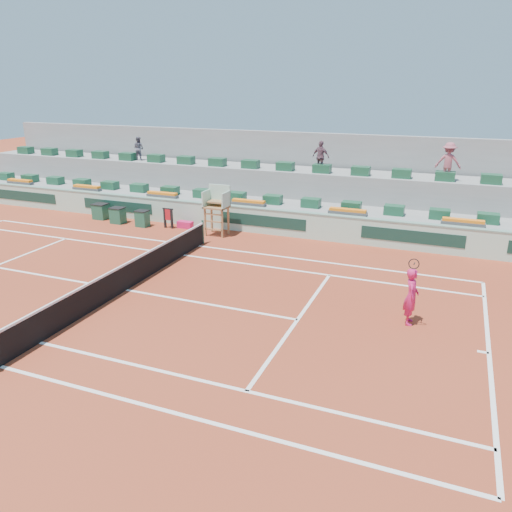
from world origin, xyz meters
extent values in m
plane|color=maroon|center=(0.00, 0.00, 0.00)|extent=(90.00, 90.00, 0.00)
cube|color=gray|center=(0.00, 10.70, 0.60)|extent=(36.00, 4.00, 1.20)
cube|color=gray|center=(0.00, 12.30, 1.30)|extent=(36.00, 2.40, 2.60)
cube|color=gray|center=(0.00, 13.90, 2.20)|extent=(36.00, 0.40, 4.40)
cube|color=#D41B5E|center=(-2.03, 7.87, 0.18)|extent=(0.79, 0.35, 0.35)
imported|color=#545361|center=(-7.38, 12.00, 3.29)|extent=(0.71, 0.57, 1.38)
imported|color=#6F4A57|center=(3.90, 11.74, 3.41)|extent=(1.02, 0.64, 1.62)
imported|color=#A3515D|center=(10.06, 11.72, 3.50)|extent=(1.19, 0.71, 1.80)
cube|color=white|center=(11.88, 0.00, 0.01)|extent=(0.12, 10.97, 0.01)
cube|color=white|center=(0.00, -5.49, 0.01)|extent=(23.77, 0.12, 0.01)
cube|color=white|center=(0.00, 5.49, 0.01)|extent=(23.77, 0.12, 0.01)
cube|color=white|center=(0.00, -4.12, 0.01)|extent=(23.77, 0.12, 0.01)
cube|color=white|center=(0.00, 4.12, 0.01)|extent=(23.77, 0.12, 0.01)
cube|color=white|center=(6.40, 0.00, 0.01)|extent=(0.12, 8.23, 0.01)
cube|color=white|center=(0.00, 0.00, 0.01)|extent=(12.80, 0.12, 0.01)
cube|color=white|center=(11.73, 0.00, 0.01)|extent=(0.30, 0.12, 0.01)
cube|color=black|center=(0.00, 0.00, 0.46)|extent=(0.03, 11.87, 0.92)
cube|color=white|center=(0.00, 0.00, 0.95)|extent=(0.06, 11.87, 0.07)
cylinder|color=#204B38|center=(0.00, 5.94, 0.55)|extent=(0.10, 0.10, 1.10)
cube|color=#ACD9BF|center=(0.00, 8.50, 0.60)|extent=(36.00, 0.30, 1.20)
cube|color=gray|center=(0.00, 8.50, 1.23)|extent=(36.00, 0.34, 0.06)
cube|color=#13342A|center=(-13.00, 8.34, 0.65)|extent=(4.40, 0.02, 0.56)
cube|color=#13342A|center=(-6.50, 8.34, 0.65)|extent=(4.40, 0.02, 0.56)
cube|color=#13342A|center=(2.00, 8.34, 0.65)|extent=(4.40, 0.02, 0.56)
cube|color=#13342A|center=(9.00, 8.34, 0.65)|extent=(4.40, 0.02, 0.56)
cube|color=olive|center=(-0.45, 7.05, 0.68)|extent=(0.08, 0.08, 1.35)
cube|color=olive|center=(0.45, 7.05, 0.68)|extent=(0.08, 0.08, 1.35)
cube|color=olive|center=(-0.45, 7.75, 0.68)|extent=(0.08, 0.08, 1.35)
cube|color=olive|center=(0.45, 7.75, 0.68)|extent=(0.08, 0.08, 1.35)
cube|color=olive|center=(0.00, 7.40, 1.39)|extent=(1.10, 0.90, 0.08)
cube|color=#ACD9BF|center=(0.00, 7.78, 1.90)|extent=(1.10, 0.08, 1.00)
cube|color=#ACD9BF|center=(-0.52, 7.40, 1.75)|extent=(0.06, 0.90, 0.80)
cube|color=#ACD9BF|center=(0.52, 7.40, 1.75)|extent=(0.06, 0.90, 0.80)
cube|color=olive|center=(0.00, 7.50, 1.63)|extent=(0.80, 0.60, 0.08)
cube|color=olive|center=(0.00, 7.05, 0.35)|extent=(0.90, 0.08, 0.06)
cube|color=olive|center=(0.00, 7.05, 0.75)|extent=(0.90, 0.08, 0.06)
cube|color=olive|center=(0.00, 7.05, 1.10)|extent=(0.90, 0.08, 0.06)
cube|color=#194D31|center=(-16.00, 9.80, 1.42)|extent=(0.90, 0.60, 0.44)
cube|color=#194D31|center=(-14.00, 9.80, 1.42)|extent=(0.90, 0.60, 0.44)
cube|color=#194D31|center=(-12.00, 9.80, 1.42)|extent=(0.90, 0.60, 0.44)
cube|color=#194D31|center=(-10.00, 9.80, 1.42)|extent=(0.90, 0.60, 0.44)
cube|color=#194D31|center=(-8.00, 9.80, 1.42)|extent=(0.90, 0.60, 0.44)
cube|color=#194D31|center=(-6.00, 9.80, 1.42)|extent=(0.90, 0.60, 0.44)
cube|color=#194D31|center=(-4.00, 9.80, 1.42)|extent=(0.90, 0.60, 0.44)
cube|color=#194D31|center=(-2.00, 9.80, 1.42)|extent=(0.90, 0.60, 0.44)
cube|color=#194D31|center=(0.00, 9.80, 1.42)|extent=(0.90, 0.60, 0.44)
cube|color=#194D31|center=(2.00, 9.80, 1.42)|extent=(0.90, 0.60, 0.44)
cube|color=#194D31|center=(4.00, 9.80, 1.42)|extent=(0.90, 0.60, 0.44)
cube|color=#194D31|center=(6.00, 9.80, 1.42)|extent=(0.90, 0.60, 0.44)
cube|color=#194D31|center=(8.00, 9.80, 1.42)|extent=(0.90, 0.60, 0.44)
cube|color=#194D31|center=(10.00, 9.80, 1.42)|extent=(0.90, 0.60, 0.44)
cube|color=#194D31|center=(12.00, 9.80, 1.42)|extent=(0.90, 0.60, 0.44)
cube|color=#194D31|center=(-16.00, 11.70, 2.82)|extent=(0.90, 0.60, 0.44)
cube|color=#194D31|center=(-14.00, 11.70, 2.82)|extent=(0.90, 0.60, 0.44)
cube|color=#194D31|center=(-12.00, 11.70, 2.82)|extent=(0.90, 0.60, 0.44)
cube|color=#194D31|center=(-10.00, 11.70, 2.82)|extent=(0.90, 0.60, 0.44)
cube|color=#194D31|center=(-8.00, 11.70, 2.82)|extent=(0.90, 0.60, 0.44)
cube|color=#194D31|center=(-6.00, 11.70, 2.82)|extent=(0.90, 0.60, 0.44)
cube|color=#194D31|center=(-4.00, 11.70, 2.82)|extent=(0.90, 0.60, 0.44)
cube|color=#194D31|center=(-2.00, 11.70, 2.82)|extent=(0.90, 0.60, 0.44)
cube|color=#194D31|center=(0.00, 11.70, 2.82)|extent=(0.90, 0.60, 0.44)
cube|color=#194D31|center=(2.00, 11.70, 2.82)|extent=(0.90, 0.60, 0.44)
cube|color=#194D31|center=(4.00, 11.70, 2.82)|extent=(0.90, 0.60, 0.44)
cube|color=#194D31|center=(6.00, 11.70, 2.82)|extent=(0.90, 0.60, 0.44)
cube|color=#194D31|center=(8.00, 11.70, 2.82)|extent=(0.90, 0.60, 0.44)
cube|color=#194D31|center=(10.00, 11.70, 2.82)|extent=(0.90, 0.60, 0.44)
cube|color=#194D31|center=(12.00, 11.70, 2.82)|extent=(0.90, 0.60, 0.44)
cube|color=#4D4D4D|center=(-14.00, 9.00, 1.28)|extent=(1.80, 0.36, 0.16)
cube|color=orange|center=(-14.00, 9.00, 1.42)|extent=(1.70, 0.32, 0.12)
cube|color=#4D4D4D|center=(-9.00, 9.00, 1.28)|extent=(1.80, 0.36, 0.16)
cube|color=orange|center=(-9.00, 9.00, 1.42)|extent=(1.70, 0.32, 0.12)
cube|color=#4D4D4D|center=(-4.00, 9.00, 1.28)|extent=(1.80, 0.36, 0.16)
cube|color=orange|center=(-4.00, 9.00, 1.42)|extent=(1.70, 0.32, 0.12)
cube|color=#4D4D4D|center=(1.00, 9.00, 1.28)|extent=(1.80, 0.36, 0.16)
cube|color=orange|center=(1.00, 9.00, 1.42)|extent=(1.70, 0.32, 0.12)
cube|color=#4D4D4D|center=(6.00, 9.00, 1.28)|extent=(1.80, 0.36, 0.16)
cube|color=orange|center=(6.00, 9.00, 1.42)|extent=(1.70, 0.32, 0.12)
cube|color=#4D4D4D|center=(11.00, 9.00, 1.28)|extent=(1.80, 0.36, 0.16)
cube|color=orange|center=(11.00, 9.00, 1.42)|extent=(1.70, 0.32, 0.12)
cube|color=#1A5039|center=(-4.22, 7.32, 0.40)|extent=(0.60, 0.51, 0.80)
cube|color=black|center=(-4.22, 7.32, 0.82)|extent=(0.64, 0.55, 0.04)
cube|color=#1A5039|center=(-5.79, 7.39, 0.40)|extent=(0.68, 0.58, 0.80)
cube|color=black|center=(-5.79, 7.39, 0.82)|extent=(0.71, 0.62, 0.04)
cube|color=#1A5039|center=(-7.19, 7.77, 0.40)|extent=(0.73, 0.62, 0.80)
cube|color=black|center=(-7.19, 7.77, 0.82)|extent=(0.77, 0.67, 0.04)
cube|color=black|center=(-3.02, 7.56, 0.50)|extent=(0.10, 0.10, 1.00)
cube|color=black|center=(-2.62, 7.56, 0.50)|extent=(0.10, 0.10, 1.00)
cube|color=black|center=(-2.82, 7.56, 1.00)|extent=(0.59, 0.08, 0.06)
cube|color=red|center=(-2.82, 7.54, 0.70)|extent=(0.43, 0.04, 0.56)
imported|color=#D41B5E|center=(9.64, 1.08, 0.89)|extent=(0.49, 0.69, 1.78)
cylinder|color=black|center=(9.64, 0.78, 2.05)|extent=(0.03, 0.35, 0.09)
torus|color=black|center=(9.64, 0.56, 2.12)|extent=(0.31, 0.08, 0.31)
camera|label=1|loc=(10.41, -13.54, 7.02)|focal=35.00mm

